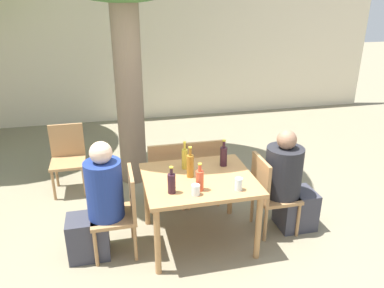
% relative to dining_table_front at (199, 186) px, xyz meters
% --- Properties ---
extents(ground_plane, '(30.00, 30.00, 0.00)m').
position_rel_dining_table_front_xyz_m(ground_plane, '(0.00, 0.00, -0.66)').
color(ground_plane, gray).
extents(cafe_building_wall, '(10.00, 0.08, 2.80)m').
position_rel_dining_table_front_xyz_m(cafe_building_wall, '(0.00, 4.41, 0.74)').
color(cafe_building_wall, beige).
rests_on(cafe_building_wall, ground_plane).
extents(dining_table_front, '(1.12, 0.97, 0.75)m').
position_rel_dining_table_front_xyz_m(dining_table_front, '(0.00, 0.00, 0.00)').
color(dining_table_front, '#B27F4C').
rests_on(dining_table_front, ground_plane).
extents(patio_chair_0, '(0.44, 0.44, 0.89)m').
position_rel_dining_table_front_xyz_m(patio_chair_0, '(-0.79, 0.00, -0.16)').
color(patio_chair_0, '#A87A4C').
rests_on(patio_chair_0, ground_plane).
extents(patio_chair_1, '(0.44, 0.44, 0.89)m').
position_rel_dining_table_front_xyz_m(patio_chair_1, '(0.79, 0.00, -0.16)').
color(patio_chair_1, '#A87A4C').
rests_on(patio_chair_1, ground_plane).
extents(patio_chair_2, '(0.44, 0.44, 0.89)m').
position_rel_dining_table_front_xyz_m(patio_chair_2, '(-0.22, 0.72, -0.16)').
color(patio_chair_2, '#A87A4C').
rests_on(patio_chair_2, ground_plane).
extents(patio_chair_3, '(0.44, 0.44, 0.89)m').
position_rel_dining_table_front_xyz_m(patio_chair_3, '(0.22, 0.72, -0.16)').
color(patio_chair_3, '#A87A4C').
rests_on(patio_chair_3, ground_plane).
extents(patio_chair_4, '(0.44, 0.44, 0.89)m').
position_rel_dining_table_front_xyz_m(patio_chair_4, '(-1.41, 1.52, -0.16)').
color(patio_chair_4, '#A87A4C').
rests_on(patio_chair_4, ground_plane).
extents(person_seated_0, '(0.58, 0.36, 1.23)m').
position_rel_dining_table_front_xyz_m(person_seated_0, '(-1.02, -0.00, -0.11)').
color(person_seated_0, '#383842').
rests_on(person_seated_0, ground_plane).
extents(person_seated_1, '(0.60, 0.40, 1.18)m').
position_rel_dining_table_front_xyz_m(person_seated_1, '(1.02, -0.00, -0.12)').
color(person_seated_1, '#383842').
rests_on(person_seated_1, ground_plane).
extents(soda_bottle_0, '(0.08, 0.08, 0.28)m').
position_rel_dining_table_front_xyz_m(soda_bottle_0, '(-0.05, -0.25, 0.20)').
color(soda_bottle_0, '#DB4C2D').
rests_on(soda_bottle_0, dining_table_front).
extents(wine_bottle_1, '(0.08, 0.08, 0.30)m').
position_rel_dining_table_front_xyz_m(wine_bottle_1, '(0.33, 0.22, 0.21)').
color(wine_bottle_1, '#331923').
rests_on(wine_bottle_1, dining_table_front).
extents(amber_bottle_2, '(0.07, 0.07, 0.33)m').
position_rel_dining_table_front_xyz_m(amber_bottle_2, '(-0.08, 0.04, 0.22)').
color(amber_bottle_2, '#9E661E').
rests_on(amber_bottle_2, dining_table_front).
extents(oil_cruet_3, '(0.06, 0.06, 0.31)m').
position_rel_dining_table_front_xyz_m(oil_cruet_3, '(-0.09, 0.24, 0.21)').
color(oil_cruet_3, gold).
rests_on(oil_cruet_3, dining_table_front).
extents(wine_bottle_4, '(0.08, 0.08, 0.27)m').
position_rel_dining_table_front_xyz_m(wine_bottle_4, '(-0.32, -0.24, 0.20)').
color(wine_bottle_4, '#331923').
rests_on(wine_bottle_4, dining_table_front).
extents(drinking_glass_0, '(0.07, 0.07, 0.12)m').
position_rel_dining_table_front_xyz_m(drinking_glass_0, '(0.30, -0.33, 0.15)').
color(drinking_glass_0, silver).
rests_on(drinking_glass_0, dining_table_front).
extents(drinking_glass_1, '(0.08, 0.08, 0.10)m').
position_rel_dining_table_front_xyz_m(drinking_glass_1, '(-0.11, -0.33, 0.14)').
color(drinking_glass_1, silver).
rests_on(drinking_glass_1, dining_table_front).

